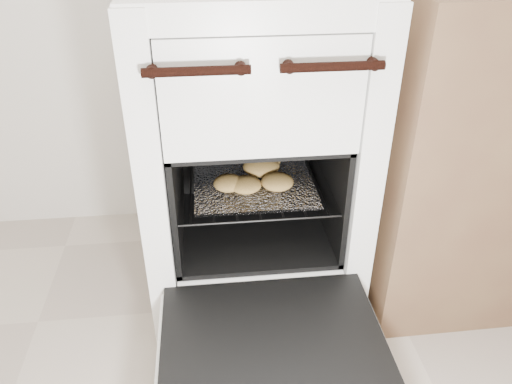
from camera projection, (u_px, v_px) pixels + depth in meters
stove at (251, 152)px, 1.35m from camera, size 0.55×0.61×0.84m
oven_door at (273, 343)px, 1.07m from camera, size 0.50×0.39×0.03m
oven_rack at (253, 182)px, 1.33m from camera, size 0.40×0.39×0.01m
foil_sheet at (254, 184)px, 1.31m from camera, size 0.31×0.28×0.01m
baked_rolls at (258, 173)px, 1.31m from camera, size 0.23×0.22×0.04m
counter at (512, 140)px, 1.39m from camera, size 0.85×0.57×0.85m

